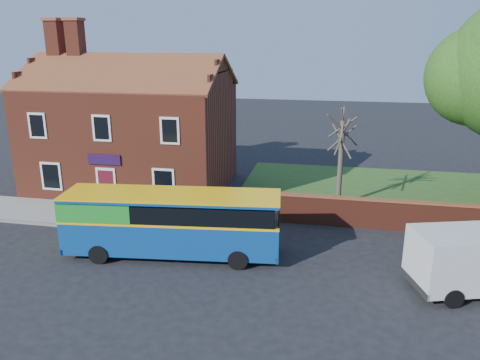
# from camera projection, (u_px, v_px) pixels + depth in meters

# --- Properties ---
(ground) EXTENTS (120.00, 120.00, 0.00)m
(ground) POSITION_uv_depth(u_px,v_px,m) (183.00, 278.00, 19.09)
(ground) COLOR black
(ground) RESTS_ON ground
(pavement) EXTENTS (18.00, 3.50, 0.12)m
(pavement) POSITION_uv_depth(u_px,v_px,m) (94.00, 215.00, 25.79)
(pavement) COLOR gray
(pavement) RESTS_ON ground
(kerb) EXTENTS (18.00, 0.15, 0.14)m
(kerb) POSITION_uv_depth(u_px,v_px,m) (77.00, 227.00, 24.14)
(kerb) COLOR slate
(kerb) RESTS_ON ground
(grass_strip) EXTENTS (26.00, 12.00, 0.04)m
(grass_strip) POSITION_uv_depth(u_px,v_px,m) (450.00, 197.00, 28.83)
(grass_strip) COLOR #426B28
(grass_strip) RESTS_ON ground
(shop_building) EXTENTS (12.30, 8.13, 10.50)m
(shop_building) POSITION_uv_depth(u_px,v_px,m) (132.00, 135.00, 30.22)
(shop_building) COLOR brown
(shop_building) RESTS_ON ground
(boundary_wall) EXTENTS (22.00, 0.38, 1.60)m
(boundary_wall) POSITION_uv_depth(u_px,v_px,m) (479.00, 221.00, 22.97)
(boundary_wall) COLOR maroon
(boundary_wall) RESTS_ON ground
(bus) EXTENTS (9.72, 3.43, 2.90)m
(bus) POSITION_uv_depth(u_px,v_px,m) (165.00, 220.00, 20.73)
(bus) COLOR #0C418E
(bus) RESTS_ON ground
(bare_tree) EXTENTS (2.05, 2.45, 5.48)m
(bare_tree) POSITION_uv_depth(u_px,v_px,m) (341.00, 159.00, 26.63)
(bare_tree) COLOR #4C4238
(bare_tree) RESTS_ON ground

